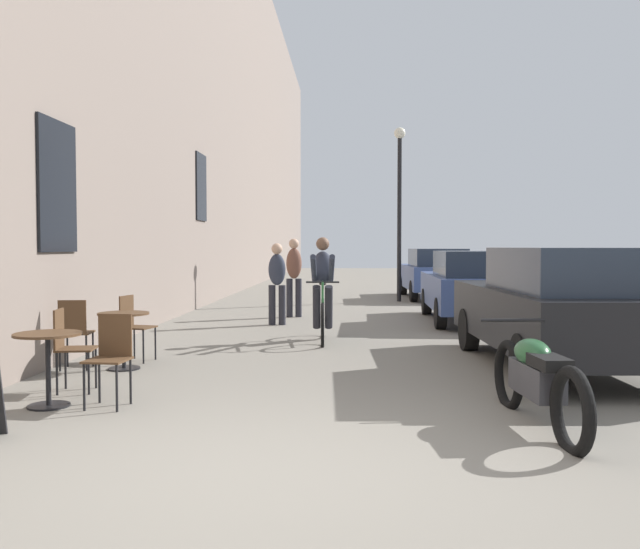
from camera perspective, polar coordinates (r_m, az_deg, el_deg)
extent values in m
plane|color=gray|center=(4.77, -4.97, -16.63)|extent=(88.00, 88.00, 0.00)
cube|color=gray|center=(19.63, -9.97, 17.92)|extent=(0.50, 68.00, 13.65)
cube|color=black|center=(9.39, -21.37, 6.98)|extent=(0.04, 1.10, 1.70)
cube|color=black|center=(17.50, -10.05, 7.30)|extent=(0.04, 1.10, 1.70)
cylinder|color=black|center=(7.14, -22.02, -10.28)|extent=(0.40, 0.40, 0.02)
cylinder|color=black|center=(7.07, -22.06, -7.53)|extent=(0.05, 0.05, 0.67)
cylinder|color=#4C331E|center=(7.02, -22.11, -4.72)|extent=(0.64, 0.64, 0.02)
cylinder|color=black|center=(6.67, -16.86, -9.22)|extent=(0.02, 0.02, 0.45)
cylinder|color=black|center=(6.80, -19.38, -9.02)|extent=(0.02, 0.02, 0.45)
cylinder|color=black|center=(6.96, -15.78, -8.72)|extent=(0.02, 0.02, 0.45)
cylinder|color=black|center=(7.09, -18.21, -8.54)|extent=(0.02, 0.02, 0.45)
cube|color=#4C331E|center=(6.84, -17.58, -6.94)|extent=(0.41, 0.41, 0.02)
cube|color=#4C331E|center=(6.97, -16.99, -4.93)|extent=(0.34, 0.05, 0.42)
cylinder|color=black|center=(7.83, -18.48, -7.52)|extent=(0.02, 0.02, 0.45)
cylinder|color=black|center=(7.52, -19.03, -7.93)|extent=(0.02, 0.02, 0.45)
cylinder|color=black|center=(7.91, -20.78, -7.45)|extent=(0.02, 0.02, 0.45)
cylinder|color=black|center=(7.60, -21.42, -7.86)|extent=(0.02, 0.02, 0.45)
cube|color=#4C331E|center=(7.67, -19.95, -5.96)|extent=(0.43, 0.43, 0.02)
cube|color=#4C331E|center=(7.69, -21.28, -4.31)|extent=(0.07, 0.34, 0.42)
cylinder|color=black|center=(8.95, -16.28, -7.65)|extent=(0.40, 0.40, 0.02)
cylinder|color=black|center=(8.89, -16.31, -5.45)|extent=(0.05, 0.05, 0.67)
cylinder|color=#4C331E|center=(8.85, -16.34, -3.20)|extent=(0.64, 0.64, 0.02)
cylinder|color=black|center=(9.54, -13.80, -5.70)|extent=(0.02, 0.02, 0.45)
cylinder|color=black|center=(9.26, -14.76, -5.95)|extent=(0.02, 0.02, 0.45)
cylinder|color=black|center=(9.69, -15.48, -5.58)|extent=(0.02, 0.02, 0.45)
cylinder|color=black|center=(9.42, -16.48, -5.83)|extent=(0.02, 0.02, 0.45)
cube|color=#4C331E|center=(9.44, -15.14, -4.35)|extent=(0.45, 0.45, 0.02)
cube|color=#4C331E|center=(9.51, -16.10, -2.98)|extent=(0.09, 0.34, 0.42)
cylinder|color=black|center=(9.32, -20.64, -5.97)|extent=(0.02, 0.02, 0.45)
cylinder|color=black|center=(9.24, -18.70, -6.02)|extent=(0.02, 0.02, 0.45)
cylinder|color=black|center=(9.02, -21.21, -6.26)|extent=(0.02, 0.02, 0.45)
cylinder|color=black|center=(8.93, -19.21, -6.31)|extent=(0.02, 0.02, 0.45)
cube|color=#4C331E|center=(9.09, -19.96, -4.67)|extent=(0.42, 0.42, 0.02)
cube|color=#4C331E|center=(8.90, -20.29, -3.40)|extent=(0.34, 0.06, 0.42)
torus|color=black|center=(10.47, 0.22, -4.33)|extent=(0.08, 0.71, 0.71)
torus|color=black|center=(11.51, 0.23, -3.72)|extent=(0.08, 0.71, 0.71)
cylinder|color=#2D6B38|center=(11.39, 0.23, -2.34)|extent=(0.04, 0.22, 0.58)
cylinder|color=#2D6B38|center=(10.87, 0.23, -0.80)|extent=(0.07, 0.83, 0.14)
cylinder|color=#2D6B38|center=(10.46, 0.22, -2.49)|extent=(0.04, 0.09, 0.67)
cylinder|color=#2D6B38|center=(11.01, 0.23, -3.79)|extent=(0.07, 1.00, 0.12)
cylinder|color=black|center=(10.46, 0.22, -0.65)|extent=(0.52, 0.05, 0.03)
ellipsoid|color=black|center=(11.28, 0.23, -0.79)|extent=(0.12, 0.24, 0.06)
ellipsoid|color=#2D3342|center=(11.19, 0.23, 0.60)|extent=(0.35, 0.36, 0.59)
sphere|color=brown|center=(11.15, 0.23, 2.62)|extent=(0.22, 0.22, 0.22)
cylinder|color=#26262D|center=(11.15, 0.74, -2.79)|extent=(0.14, 0.40, 0.75)
cylinder|color=#26262D|center=(11.15, -0.29, -2.79)|extent=(0.14, 0.40, 0.75)
cylinder|color=#2D3342|center=(10.80, 0.98, 0.50)|extent=(0.13, 0.75, 0.48)
cylinder|color=#2D3342|center=(10.80, -0.53, 0.50)|extent=(0.10, 0.75, 0.48)
cylinder|color=#26262D|center=(13.37, -4.09, -2.60)|extent=(0.14, 0.14, 0.79)
cylinder|color=#26262D|center=(13.35, -3.24, -2.60)|extent=(0.14, 0.14, 0.79)
ellipsoid|color=#2D3342|center=(13.32, -3.67, 0.43)|extent=(0.34, 0.24, 0.62)
sphere|color=tan|center=(13.31, -3.68, 2.19)|extent=(0.22, 0.22, 0.22)
cylinder|color=#26262D|center=(14.83, -1.83, -1.99)|extent=(0.14, 0.14, 0.85)
cylinder|color=#26262D|center=(14.81, -2.61, -1.99)|extent=(0.14, 0.14, 0.85)
ellipsoid|color=brown|center=(14.78, -2.22, 0.95)|extent=(0.37, 0.29, 0.67)
sphere|color=tan|center=(14.78, -2.23, 2.64)|extent=(0.22, 0.22, 0.22)
cylinder|color=black|center=(19.13, 6.75, 4.60)|extent=(0.12, 0.12, 4.60)
sphere|color=silver|center=(19.38, 6.78, 11.83)|extent=(0.32, 0.32, 0.32)
cube|color=black|center=(9.14, 19.43, -3.34)|extent=(1.95, 4.39, 0.71)
cube|color=#283342|center=(8.61, 20.61, 0.40)|extent=(1.59, 2.39, 0.52)
cylinder|color=black|center=(10.33, 12.50, -4.58)|extent=(0.22, 0.63, 0.62)
cylinder|color=black|center=(10.79, 21.03, -4.39)|extent=(0.22, 0.63, 0.62)
cylinder|color=black|center=(7.59, 17.06, -7.14)|extent=(0.22, 0.63, 0.62)
cube|color=#384C84|center=(14.29, 12.66, -1.38)|extent=(1.78, 4.15, 0.67)
cube|color=#283342|center=(13.77, 13.01, 0.92)|extent=(1.47, 2.25, 0.50)
cylinder|color=black|center=(15.56, 9.03, -2.28)|extent=(0.20, 0.60, 0.59)
cylinder|color=black|center=(15.78, 14.66, -2.26)|extent=(0.20, 0.60, 0.59)
cylinder|color=black|center=(12.86, 10.19, -3.26)|extent=(0.20, 0.60, 0.59)
cylinder|color=black|center=(13.13, 16.94, -3.21)|extent=(0.20, 0.60, 0.59)
cube|color=#384C84|center=(20.55, 9.68, -0.19)|extent=(1.83, 4.23, 0.68)
cube|color=#283342|center=(20.03, 9.91, 1.45)|extent=(1.51, 2.30, 0.51)
cylinder|color=black|center=(21.83, 7.09, -0.92)|extent=(0.21, 0.61, 0.60)
cylinder|color=black|center=(22.05, 11.17, -0.92)|extent=(0.21, 0.61, 0.60)
cylinder|color=black|center=(19.09, 7.95, -1.40)|extent=(0.21, 0.61, 0.60)
cylinder|color=black|center=(19.34, 12.60, -1.38)|extent=(0.21, 0.61, 0.60)
torus|color=black|center=(6.87, 15.70, -8.22)|extent=(0.16, 0.70, 0.69)
torus|color=black|center=(5.55, 20.59, -10.83)|extent=(0.17, 0.71, 0.70)
cube|color=#333338|center=(6.19, 17.89, -8.49)|extent=(0.31, 0.78, 0.28)
ellipsoid|color=#23512D|center=(6.24, 17.58, -6.34)|extent=(0.33, 0.54, 0.24)
cube|color=black|center=(5.89, 18.89, -7.06)|extent=(0.28, 0.46, 0.10)
cylinder|color=black|center=(6.70, 16.03, -3.74)|extent=(0.62, 0.09, 0.03)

